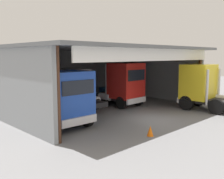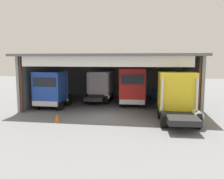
{
  "view_description": "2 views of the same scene",
  "coord_description": "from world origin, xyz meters",
  "px_view_note": "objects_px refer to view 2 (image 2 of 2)",
  "views": [
    {
      "loc": [
        -13.9,
        -10.38,
        4.28
      ],
      "look_at": [
        0.0,
        3.74,
        1.66
      ],
      "focal_mm": 41.19,
      "sensor_mm": 36.0,
      "label": 1
    },
    {
      "loc": [
        3.47,
        -18.2,
        4.49
      ],
      "look_at": [
        0.0,
        3.74,
        1.66
      ],
      "focal_mm": 37.85,
      "sensor_mm": 36.0,
      "label": 2
    }
  ],
  "objects_px": {
    "oil_drum": "(121,94)",
    "truck_white_yard_outside": "(100,86)",
    "traffic_cone": "(57,118)",
    "tool_cart": "(155,94)",
    "truck_red_left_bay": "(133,87)",
    "truck_blue_right_bay": "(51,89)",
    "truck_yellow_center_bay": "(178,96)"
  },
  "relations": [
    {
      "from": "truck_yellow_center_bay",
      "to": "oil_drum",
      "type": "xyz_separation_m",
      "value": [
        -5.31,
        10.47,
        -1.42
      ]
    },
    {
      "from": "tool_cart",
      "to": "traffic_cone",
      "type": "height_order",
      "value": "tool_cart"
    },
    {
      "from": "oil_drum",
      "to": "truck_white_yard_outside",
      "type": "bearing_deg",
      "value": -121.69
    },
    {
      "from": "truck_red_left_bay",
      "to": "traffic_cone",
      "type": "relative_size",
      "value": 8.16
    },
    {
      "from": "truck_white_yard_outside",
      "to": "traffic_cone",
      "type": "distance_m",
      "value": 8.98
    },
    {
      "from": "truck_red_left_bay",
      "to": "traffic_cone",
      "type": "bearing_deg",
      "value": 52.08
    },
    {
      "from": "oil_drum",
      "to": "traffic_cone",
      "type": "height_order",
      "value": "oil_drum"
    },
    {
      "from": "truck_red_left_bay",
      "to": "tool_cart",
      "type": "height_order",
      "value": "truck_red_left_bay"
    },
    {
      "from": "truck_white_yard_outside",
      "to": "truck_yellow_center_bay",
      "type": "xyz_separation_m",
      "value": [
        7.23,
        -7.37,
        0.17
      ]
    },
    {
      "from": "truck_yellow_center_bay",
      "to": "tool_cart",
      "type": "bearing_deg",
      "value": 94.71
    },
    {
      "from": "truck_red_left_bay",
      "to": "truck_yellow_center_bay",
      "type": "height_order",
      "value": "truck_red_left_bay"
    },
    {
      "from": "truck_yellow_center_bay",
      "to": "tool_cart",
      "type": "distance_m",
      "value": 10.31
    },
    {
      "from": "truck_red_left_bay",
      "to": "oil_drum",
      "type": "height_order",
      "value": "truck_red_left_bay"
    },
    {
      "from": "traffic_cone",
      "to": "truck_yellow_center_bay",
      "type": "bearing_deg",
      "value": 9.16
    },
    {
      "from": "truck_white_yard_outside",
      "to": "traffic_cone",
      "type": "bearing_deg",
      "value": -98.37
    },
    {
      "from": "oil_drum",
      "to": "truck_red_left_bay",
      "type": "bearing_deg",
      "value": -71.54
    },
    {
      "from": "truck_blue_right_bay",
      "to": "traffic_cone",
      "type": "relative_size",
      "value": 8.54
    },
    {
      "from": "oil_drum",
      "to": "traffic_cone",
      "type": "bearing_deg",
      "value": -105.51
    },
    {
      "from": "truck_yellow_center_bay",
      "to": "truck_blue_right_bay",
      "type": "bearing_deg",
      "value": 161.27
    },
    {
      "from": "truck_yellow_center_bay",
      "to": "traffic_cone",
      "type": "height_order",
      "value": "truck_yellow_center_bay"
    },
    {
      "from": "truck_blue_right_bay",
      "to": "tool_cart",
      "type": "height_order",
      "value": "truck_blue_right_bay"
    },
    {
      "from": "oil_drum",
      "to": "tool_cart",
      "type": "xyz_separation_m",
      "value": [
        4.03,
        -0.34,
        0.07
      ]
    },
    {
      "from": "truck_blue_right_bay",
      "to": "truck_red_left_bay",
      "type": "xyz_separation_m",
      "value": [
        7.37,
        2.06,
        0.12
      ]
    },
    {
      "from": "truck_red_left_bay",
      "to": "traffic_cone",
      "type": "distance_m",
      "value": 8.48
    },
    {
      "from": "truck_red_left_bay",
      "to": "truck_yellow_center_bay",
      "type": "relative_size",
      "value": 0.92
    },
    {
      "from": "truck_red_left_bay",
      "to": "traffic_cone",
      "type": "height_order",
      "value": "truck_red_left_bay"
    },
    {
      "from": "traffic_cone",
      "to": "tool_cart",
      "type": "bearing_deg",
      "value": 57.56
    },
    {
      "from": "truck_red_left_bay",
      "to": "truck_blue_right_bay",
      "type": "bearing_deg",
      "value": 14.91
    },
    {
      "from": "truck_white_yard_outside",
      "to": "tool_cart",
      "type": "distance_m",
      "value": 6.67
    },
    {
      "from": "tool_cart",
      "to": "traffic_cone",
      "type": "distance_m",
      "value": 13.66
    },
    {
      "from": "truck_blue_right_bay",
      "to": "tool_cart",
      "type": "bearing_deg",
      "value": -142.59
    },
    {
      "from": "oil_drum",
      "to": "tool_cart",
      "type": "relative_size",
      "value": 0.87
    }
  ]
}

